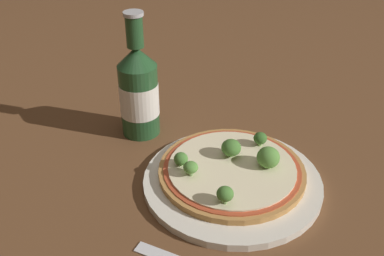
# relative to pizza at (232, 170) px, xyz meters

# --- Properties ---
(ground_plane) EXTENTS (3.00, 3.00, 0.00)m
(ground_plane) POSITION_rel_pizza_xyz_m (-0.01, -0.01, -0.02)
(ground_plane) COLOR brown
(plate) EXTENTS (0.28, 0.28, 0.01)m
(plate) POSITION_rel_pizza_xyz_m (-0.01, -0.01, -0.01)
(plate) COLOR silver
(plate) RESTS_ON ground_plane
(pizza) EXTENTS (0.23, 0.23, 0.01)m
(pizza) POSITION_rel_pizza_xyz_m (0.00, 0.00, 0.00)
(pizza) COLOR #B77F42
(pizza) RESTS_ON plate
(broccoli_floret_0) EXTENTS (0.04, 0.04, 0.03)m
(broccoli_floret_0) POSITION_rel_pizza_xyz_m (0.03, -0.05, 0.02)
(broccoli_floret_0) COLOR #7A9E5B
(broccoli_floret_0) RESTS_ON pizza
(broccoli_floret_1) EXTENTS (0.02, 0.02, 0.03)m
(broccoli_floret_1) POSITION_rel_pizza_xyz_m (-0.08, -0.03, 0.02)
(broccoli_floret_1) COLOR #7A9E5B
(broccoli_floret_1) RESTS_ON pizza
(broccoli_floret_2) EXTENTS (0.03, 0.03, 0.03)m
(broccoli_floret_2) POSITION_rel_pizza_xyz_m (0.02, 0.01, 0.02)
(broccoli_floret_2) COLOR #7A9E5B
(broccoli_floret_2) RESTS_ON pizza
(broccoli_floret_3) EXTENTS (0.02, 0.02, 0.02)m
(broccoli_floret_3) POSITION_rel_pizza_xyz_m (-0.04, 0.07, 0.02)
(broccoli_floret_3) COLOR #7A9E5B
(broccoli_floret_3) RESTS_ON pizza
(broccoli_floret_4) EXTENTS (0.02, 0.02, 0.02)m
(broccoli_floret_4) POSITION_rel_pizza_xyz_m (-0.05, 0.05, 0.02)
(broccoli_floret_4) COLOR #7A9E5B
(broccoli_floret_4) RESTS_ON pizza
(broccoli_floret_5) EXTENTS (0.02, 0.02, 0.02)m
(broccoli_floret_5) POSITION_rel_pizza_xyz_m (0.08, -0.02, 0.02)
(broccoli_floret_5) COLOR #7A9E5B
(broccoli_floret_5) RESTS_ON pizza
(beer_bottle) EXTENTS (0.07, 0.07, 0.23)m
(beer_bottle) POSITION_rel_pizza_xyz_m (0.05, 0.21, 0.07)
(beer_bottle) COLOR #234C28
(beer_bottle) RESTS_ON ground_plane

